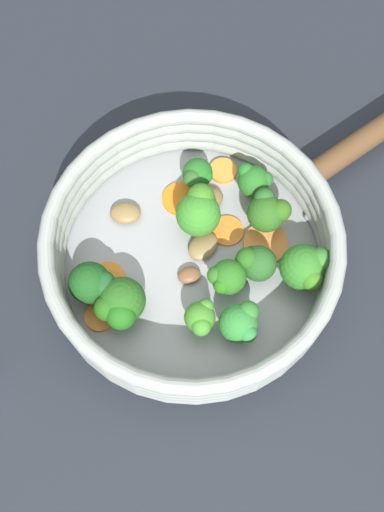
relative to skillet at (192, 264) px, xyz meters
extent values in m
plane|color=#1F242B|center=(0.00, 0.00, -0.01)|extent=(4.00, 4.00, 0.00)
cylinder|color=#939699|center=(0.00, 0.00, 0.00)|extent=(0.28, 0.28, 0.01)
torus|color=#969D96|center=(0.00, 0.00, 0.01)|extent=(0.29, 0.29, 0.02)
torus|color=#969D96|center=(0.00, 0.00, 0.03)|extent=(0.29, 0.29, 0.02)
torus|color=#969D96|center=(0.00, 0.00, 0.05)|extent=(0.29, 0.29, 0.02)
torus|color=#969D96|center=(0.00, 0.00, 0.06)|extent=(0.29, 0.29, 0.02)
cylinder|color=brown|center=(-0.18, 0.17, 0.02)|extent=(0.17, 0.17, 0.03)
sphere|color=#96959B|center=(-0.07, 0.11, 0.01)|extent=(0.01, 0.01, 0.01)
sphere|color=#959295|center=(-0.11, 0.07, 0.01)|extent=(0.01, 0.01, 0.01)
cylinder|color=orange|center=(-0.03, 0.07, 0.01)|extent=(0.06, 0.06, 0.00)
cylinder|color=#F79C34|center=(-0.07, 0.07, 0.01)|extent=(0.03, 0.03, 0.00)
cylinder|color=orange|center=(-0.07, -0.02, 0.01)|extent=(0.05, 0.05, 0.00)
cylinder|color=orange|center=(-0.04, 0.03, 0.01)|extent=(0.04, 0.04, 0.00)
cylinder|color=orange|center=(-0.11, 0.02, 0.01)|extent=(0.04, 0.04, 0.01)
cylinder|color=orange|center=(0.07, -0.08, 0.01)|extent=(0.03, 0.03, 0.00)
cylinder|color=orange|center=(0.03, -0.08, 0.01)|extent=(0.04, 0.04, 0.00)
cylinder|color=#729A55|center=(0.06, -0.06, 0.01)|extent=(0.02, 0.02, 0.01)
sphere|color=#245B1B|center=(0.06, -0.06, 0.03)|extent=(0.05, 0.05, 0.05)
sphere|color=#245D15|center=(0.07, -0.07, 0.04)|extent=(0.03, 0.03, 0.03)
sphere|color=#1F6417|center=(0.08, -0.06, 0.04)|extent=(0.03, 0.03, 0.03)
cylinder|color=#659756|center=(-0.05, 0.07, 0.02)|extent=(0.01, 0.01, 0.02)
sphere|color=#295B1B|center=(-0.05, 0.07, 0.04)|extent=(0.04, 0.04, 0.04)
sphere|color=#2E5F17|center=(-0.05, 0.08, 0.05)|extent=(0.02, 0.02, 0.02)
sphere|color=#255F22|center=(-0.06, 0.06, 0.05)|extent=(0.02, 0.02, 0.02)
cylinder|color=#87A568|center=(0.00, 0.11, 0.02)|extent=(0.02, 0.02, 0.02)
sphere|color=#2F7424|center=(0.00, 0.11, 0.04)|extent=(0.05, 0.05, 0.05)
sphere|color=#36731B|center=(0.01, 0.12, 0.04)|extent=(0.02, 0.02, 0.02)
sphere|color=#35752B|center=(-0.01, 0.12, 0.05)|extent=(0.02, 0.02, 0.02)
cylinder|color=#6B8B4F|center=(0.06, 0.02, 0.02)|extent=(0.02, 0.02, 0.02)
sphere|color=#3E8227|center=(0.06, 0.02, 0.03)|extent=(0.03, 0.03, 0.03)
sphere|color=#428C29|center=(0.07, 0.02, 0.04)|extent=(0.02, 0.02, 0.02)
sphere|color=#3F882A|center=(0.08, 0.02, 0.04)|extent=(0.01, 0.01, 0.01)
sphere|color=#43872F|center=(0.05, 0.02, 0.04)|extent=(0.02, 0.02, 0.02)
cylinder|color=#6C9651|center=(-0.04, 0.00, 0.02)|extent=(0.01, 0.01, 0.02)
sphere|color=#368126|center=(-0.04, 0.00, 0.04)|extent=(0.05, 0.05, 0.05)
sphere|color=#3C7C1E|center=(-0.05, 0.00, 0.05)|extent=(0.02, 0.02, 0.02)
sphere|color=#3B7A21|center=(-0.05, 0.00, 0.05)|extent=(0.03, 0.03, 0.03)
sphere|color=#367F2C|center=(-0.03, 0.01, 0.04)|extent=(0.02, 0.02, 0.02)
cylinder|color=#5C8A54|center=(0.02, 0.04, 0.02)|extent=(0.01, 0.01, 0.02)
sphere|color=#29691D|center=(0.02, 0.04, 0.03)|extent=(0.04, 0.04, 0.04)
sphere|color=#2C661D|center=(0.02, 0.03, 0.04)|extent=(0.02, 0.02, 0.02)
sphere|color=#256B15|center=(0.03, 0.03, 0.04)|extent=(0.02, 0.02, 0.02)
cylinder|color=olive|center=(-0.09, -0.01, 0.01)|extent=(0.02, 0.02, 0.02)
sphere|color=#206420|center=(-0.09, -0.01, 0.03)|extent=(0.03, 0.03, 0.03)
sphere|color=#2A5B22|center=(-0.08, -0.01, 0.04)|extent=(0.02, 0.02, 0.02)
sphere|color=#1C6E1C|center=(-0.09, 0.00, 0.03)|extent=(0.01, 0.01, 0.01)
cylinder|color=#709153|center=(0.05, -0.09, 0.02)|extent=(0.01, 0.01, 0.02)
sphere|color=#1A4D1A|center=(0.05, -0.09, 0.04)|extent=(0.04, 0.04, 0.04)
sphere|color=#1E4410|center=(0.05, -0.08, 0.04)|extent=(0.02, 0.02, 0.02)
sphere|color=#1D4B24|center=(0.05, -0.08, 0.04)|extent=(0.03, 0.03, 0.03)
sphere|color=#175020|center=(0.05, -0.08, 0.04)|extent=(0.02, 0.02, 0.02)
cylinder|color=#5F8F53|center=(-0.09, 0.05, 0.02)|extent=(0.01, 0.01, 0.02)
sphere|color=#256620|center=(-0.09, 0.05, 0.04)|extent=(0.03, 0.03, 0.03)
sphere|color=#236623|center=(-0.09, 0.06, 0.04)|extent=(0.02, 0.02, 0.02)
sphere|color=#226A25|center=(-0.09, 0.04, 0.04)|extent=(0.02, 0.02, 0.02)
cylinder|color=#628D43|center=(0.06, 0.06, 0.01)|extent=(0.01, 0.01, 0.02)
sphere|color=#308133|center=(0.06, 0.06, 0.03)|extent=(0.04, 0.04, 0.04)
sphere|color=#2B8439|center=(0.07, 0.06, 0.04)|extent=(0.02, 0.02, 0.02)
sphere|color=#2E782D|center=(0.05, 0.06, 0.04)|extent=(0.02, 0.02, 0.02)
cylinder|color=#7BB35F|center=(0.00, 0.07, 0.01)|extent=(0.01, 0.01, 0.01)
sphere|color=#275822|center=(0.00, 0.07, 0.03)|extent=(0.04, 0.04, 0.04)
sphere|color=#1F4F1B|center=(-0.01, 0.06, 0.03)|extent=(0.02, 0.02, 0.02)
sphere|color=#1F5421|center=(0.00, 0.05, 0.03)|extent=(0.02, 0.02, 0.02)
sphere|color=#265C18|center=(0.00, 0.05, 0.04)|extent=(0.02, 0.02, 0.02)
ellipsoid|color=olive|center=(-0.07, 0.01, 0.01)|extent=(0.04, 0.04, 0.01)
ellipsoid|color=brown|center=(0.02, 0.00, 0.01)|extent=(0.03, 0.03, 0.01)
ellipsoid|color=olive|center=(-0.02, 0.01, 0.01)|extent=(0.04, 0.04, 0.01)
ellipsoid|color=olive|center=(-0.04, -0.08, 0.01)|extent=(0.03, 0.04, 0.01)
camera|label=1|loc=(0.22, 0.04, 0.58)|focal=42.00mm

